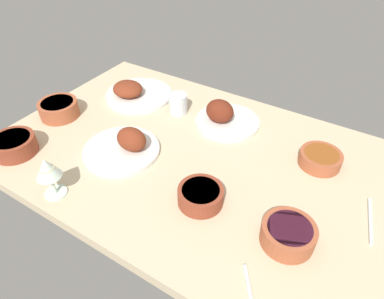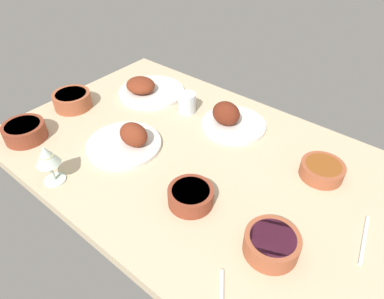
# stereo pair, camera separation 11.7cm
# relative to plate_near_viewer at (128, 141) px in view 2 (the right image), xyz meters

# --- Properties ---
(dining_table) EXTENTS (1.40, 0.90, 0.04)m
(dining_table) POSITION_rel_plate_near_viewer_xyz_m (-0.21, -0.11, -0.05)
(dining_table) COLOR #C6B28E
(dining_table) RESTS_ON ground
(plate_near_viewer) EXTENTS (0.27, 0.27, 0.10)m
(plate_near_viewer) POSITION_rel_plate_near_viewer_xyz_m (0.00, 0.00, 0.00)
(plate_near_viewer) COLOR silver
(plate_near_viewer) RESTS_ON dining_table
(plate_center_main) EXTENTS (0.29, 0.29, 0.08)m
(plate_center_main) POSITION_rel_plate_near_viewer_xyz_m (0.21, -0.31, -0.00)
(plate_center_main) COLOR silver
(plate_center_main) RESTS_ON dining_table
(plate_far_side) EXTENTS (0.25, 0.25, 0.10)m
(plate_far_side) POSITION_rel_plate_near_viewer_xyz_m (-0.21, -0.34, 0.00)
(plate_far_side) COLOR silver
(plate_far_side) RESTS_ON dining_table
(bowl_sauce) EXTENTS (0.14, 0.14, 0.05)m
(bowl_sauce) POSITION_rel_plate_near_viewer_xyz_m (-0.34, 0.06, 0.00)
(bowl_sauce) COLOR brown
(bowl_sauce) RESTS_ON dining_table
(bowl_onions) EXTENTS (0.14, 0.14, 0.06)m
(bowl_onions) POSITION_rel_plate_near_viewer_xyz_m (-0.61, 0.06, 0.01)
(bowl_onions) COLOR #A35133
(bowl_onions) RESTS_ON dining_table
(bowl_soup) EXTENTS (0.14, 0.14, 0.05)m
(bowl_soup) POSITION_rel_plate_near_viewer_xyz_m (-0.60, -0.29, -0.00)
(bowl_soup) COLOR #A35133
(bowl_soup) RESTS_ON dining_table
(bowl_cream) EXTENTS (0.15, 0.15, 0.06)m
(bowl_cream) POSITION_rel_plate_near_viewer_xyz_m (0.38, -0.04, 0.01)
(bowl_cream) COLOR #A35133
(bowl_cream) RESTS_ON dining_table
(bowl_pasta) EXTENTS (0.15, 0.15, 0.06)m
(bowl_pasta) POSITION_rel_plate_near_viewer_xyz_m (0.33, 0.21, 0.01)
(bowl_pasta) COLOR brown
(bowl_pasta) RESTS_ON dining_table
(wine_glass) EXTENTS (0.08, 0.08, 0.14)m
(wine_glass) POSITION_rel_plate_near_viewer_xyz_m (0.06, 0.27, 0.07)
(wine_glass) COLOR silver
(wine_glass) RESTS_ON dining_table
(water_tumbler) EXTENTS (0.08, 0.08, 0.08)m
(water_tumbler) POSITION_rel_plate_near_viewer_xyz_m (-0.01, -0.31, 0.01)
(water_tumbler) COLOR silver
(water_tumbler) RESTS_ON dining_table
(spoon_loose) EXTENTS (0.04, 0.17, 0.01)m
(spoon_loose) POSITION_rel_plate_near_viewer_xyz_m (-0.79, -0.13, -0.02)
(spoon_loose) COLOR silver
(spoon_loose) RESTS_ON dining_table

